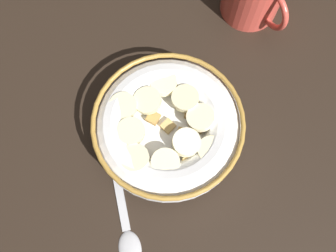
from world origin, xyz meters
TOP-DOWN VIEW (x-y plane):
  - ground_plane at (0.00, 0.00)cm, footprint 124.09×124.09cm
  - cereal_bowl at (0.00, -0.03)cm, footprint 18.32×18.32cm
  - spoon at (7.41, -10.16)cm, footprint 16.05×6.60cm

SIDE VIEW (x-z plane):
  - ground_plane at x=0.00cm, z-range -2.00..0.00cm
  - spoon at x=7.41cm, z-range -0.07..0.73cm
  - cereal_bowl at x=0.00cm, z-range 0.08..5.15cm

